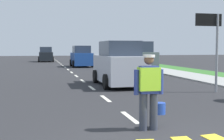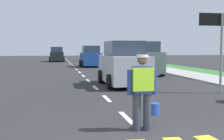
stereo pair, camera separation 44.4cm
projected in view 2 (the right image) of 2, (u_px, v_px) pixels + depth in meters
ground_plane at (76, 69)px, 25.72m from camera, size 96.00×96.00×0.00m
sidewalk_right at (223, 81)px, 16.30m from camera, size 2.40×72.00×0.14m
lane_center_line at (73, 66)px, 29.83m from camera, size 0.14×46.40×0.01m
road_worker at (143, 88)px, 6.55m from camera, size 0.77×0.37×1.67m
lane_direction_sign at (216, 33)px, 11.91m from camera, size 1.16×0.11×3.20m
car_outgoing_ahead at (123, 65)px, 14.50m from camera, size 2.03×4.18×2.15m
car_outgoing_far at (91, 57)px, 29.27m from camera, size 2.01×3.99×2.05m
car_oncoming_third at (57, 55)px, 40.53m from camera, size 2.02×3.83×1.99m
car_parked_far at (145, 59)px, 20.37m from camera, size 1.88×3.81×2.25m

